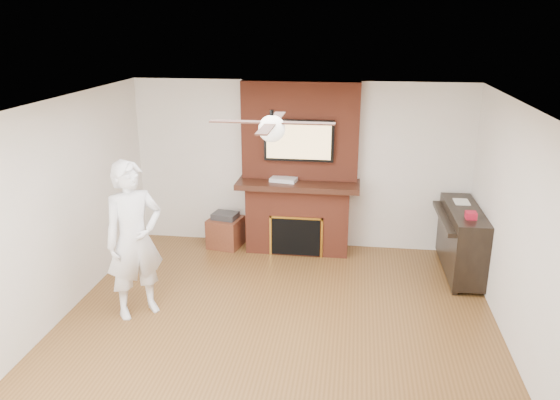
# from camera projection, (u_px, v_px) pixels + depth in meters

# --- Properties ---
(room_shell) EXTENTS (5.36, 5.86, 2.86)m
(room_shell) POSITION_uv_depth(u_px,v_px,m) (272.00, 233.00, 5.55)
(room_shell) COLOR brown
(room_shell) RESTS_ON ground
(fireplace) EXTENTS (1.78, 0.64, 2.50)m
(fireplace) POSITION_uv_depth(u_px,v_px,m) (299.00, 186.00, 8.03)
(fireplace) COLOR brown
(fireplace) RESTS_ON ground
(tv) EXTENTS (1.00, 0.08, 0.60)m
(tv) POSITION_uv_depth(u_px,v_px,m) (299.00, 141.00, 7.77)
(tv) COLOR black
(tv) RESTS_ON fireplace
(ceiling_fan) EXTENTS (1.21, 1.21, 0.31)m
(ceiling_fan) POSITION_uv_depth(u_px,v_px,m) (272.00, 128.00, 5.21)
(ceiling_fan) COLOR black
(ceiling_fan) RESTS_ON room_shell
(person) EXTENTS (0.81, 0.79, 1.86)m
(person) POSITION_uv_depth(u_px,v_px,m) (134.00, 240.00, 6.21)
(person) COLOR white
(person) RESTS_ON ground
(side_table) EXTENTS (0.55, 0.55, 0.54)m
(side_table) POSITION_uv_depth(u_px,v_px,m) (226.00, 231.00, 8.34)
(side_table) COLOR #5D2B1A
(side_table) RESTS_ON ground
(piano) EXTENTS (0.55, 1.43, 1.02)m
(piano) POSITION_uv_depth(u_px,v_px,m) (461.00, 239.00, 7.37)
(piano) COLOR black
(piano) RESTS_ON ground
(cable_box) EXTENTS (0.40, 0.27, 0.05)m
(cable_box) POSITION_uv_depth(u_px,v_px,m) (284.00, 180.00, 7.93)
(cable_box) COLOR silver
(cable_box) RESTS_ON fireplace
(candle_orange) EXTENTS (0.07, 0.07, 0.12)m
(candle_orange) POSITION_uv_depth(u_px,v_px,m) (290.00, 249.00, 8.16)
(candle_orange) COLOR #C64017
(candle_orange) RESTS_ON ground
(candle_green) EXTENTS (0.07, 0.07, 0.10)m
(candle_green) POSITION_uv_depth(u_px,v_px,m) (295.00, 249.00, 8.16)
(candle_green) COLOR #347B31
(candle_green) RESTS_ON ground
(candle_cream) EXTENTS (0.08, 0.08, 0.11)m
(candle_cream) POSITION_uv_depth(u_px,v_px,m) (301.00, 249.00, 8.16)
(candle_cream) COLOR #FFDFCA
(candle_cream) RESTS_ON ground
(candle_blue) EXTENTS (0.06, 0.06, 0.09)m
(candle_blue) POSITION_uv_depth(u_px,v_px,m) (316.00, 251.00, 8.11)
(candle_blue) COLOR #315493
(candle_blue) RESTS_ON ground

